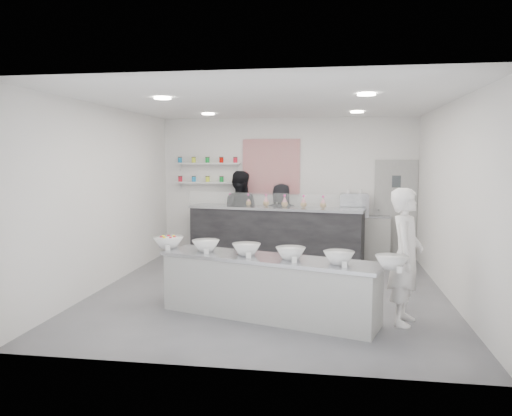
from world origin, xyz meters
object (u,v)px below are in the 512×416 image
(back_bar, at_px, (275,234))
(staff_right, at_px, (281,221))
(espresso_machine, at_px, (354,205))
(woman_prep, at_px, (406,256))
(prep_counter, at_px, (268,287))
(espresso_ledge, at_px, (359,238))
(staff_left, at_px, (239,214))

(back_bar, relative_size, staff_right, 2.27)
(espresso_machine, relative_size, woman_prep, 0.33)
(espresso_machine, bearing_deg, prep_counter, -107.54)
(staff_right, bearing_deg, espresso_machine, -179.39)
(back_bar, bearing_deg, espresso_machine, 22.99)
(espresso_ledge, distance_m, staff_right, 1.68)
(espresso_machine, xyz_separation_m, staff_right, (-1.52, -0.14, -0.36))
(espresso_ledge, xyz_separation_m, espresso_machine, (-0.12, 0.00, 0.69))
(prep_counter, xyz_separation_m, staff_right, (-0.23, 3.95, 0.39))
(woman_prep, xyz_separation_m, staff_right, (-2.01, 3.92, -0.08))
(prep_counter, bearing_deg, woman_prep, 18.00)
(espresso_machine, relative_size, staff_right, 0.37)
(espresso_ledge, height_order, staff_right, staff_right)
(prep_counter, xyz_separation_m, woman_prep, (1.79, 0.03, 0.47))
(espresso_ledge, bearing_deg, prep_counter, -109.06)
(back_bar, xyz_separation_m, staff_right, (0.10, 0.25, 0.24))
(back_bar, distance_m, espresso_ledge, 1.79)
(espresso_ledge, height_order, staff_left, staff_left)
(woman_prep, bearing_deg, prep_counter, 105.28)
(espresso_machine, bearing_deg, woman_prep, -83.04)
(espresso_machine, relative_size, staff_left, 0.32)
(espresso_machine, distance_m, staff_left, 2.45)
(espresso_ledge, relative_size, woman_prep, 0.71)
(staff_left, bearing_deg, staff_right, 179.54)
(prep_counter, bearing_deg, espresso_ledge, 88.06)
(woman_prep, relative_size, staff_right, 1.10)
(espresso_machine, xyz_separation_m, woman_prep, (0.50, -4.06, -0.28))
(espresso_machine, height_order, woman_prep, woman_prep)
(back_bar, height_order, woman_prep, woman_prep)
(woman_prep, height_order, staff_left, staff_left)
(staff_left, bearing_deg, espresso_ledge, -177.42)
(prep_counter, xyz_separation_m, espresso_ledge, (1.41, 4.09, 0.05))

